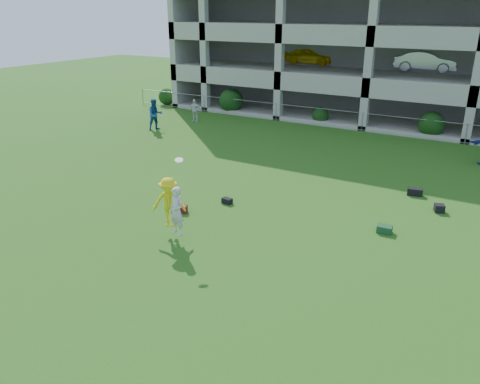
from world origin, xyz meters
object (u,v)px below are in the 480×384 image
Objects in this scene: bystander_a at (155,115)px; parking_garage at (404,26)px; bystander_b at (195,110)px; frisbee_contest at (171,204)px; crate_d at (439,208)px.

parking_garage reaches higher than bystander_a.
frisbee_contest is at bearing -65.67° from bystander_b.
bystander_b is at bearing -132.12° from parking_garage.
crate_d is (17.73, -4.64, -0.83)m from bystander_a.
bystander_b is 16.74m from parking_garage.
parking_garage is (1.25, 26.38, 4.81)m from frisbee_contest.
crate_d is at bearing 42.08° from frisbee_contest.
frisbee_contest reaches higher than bystander_b.
bystander_a is 15.33m from frisbee_contest.
bystander_a is at bearing -127.50° from parking_garage.
bystander_a is at bearing 165.32° from crate_d.
bystander_b is (0.81, 3.16, -0.21)m from bystander_a.
bystander_b is 4.37× the size of crate_d.
bystander_a is at bearing 131.78° from frisbee_contest.
crate_d is (16.93, -7.80, -0.62)m from bystander_b.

